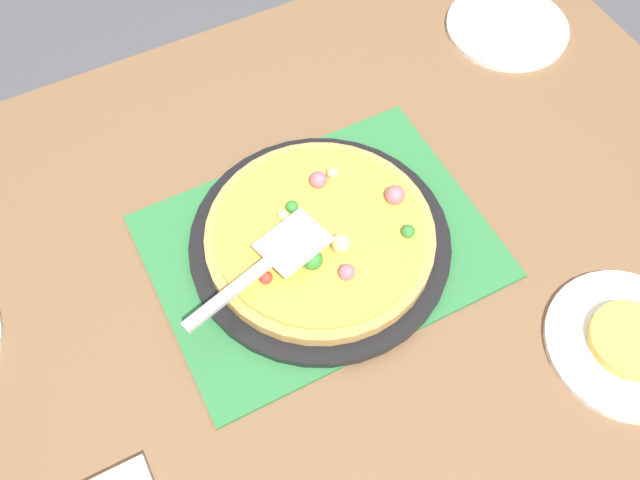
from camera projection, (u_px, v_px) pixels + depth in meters
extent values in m
plane|color=#4C4C51|center=(320.00, 406.00, 1.65)|extent=(8.00, 8.00, 0.00)
cube|color=brown|center=(320.00, 252.00, 1.03)|extent=(1.40, 1.00, 0.03)
cube|color=brown|center=(469.00, 89.00, 1.70)|extent=(0.07, 0.07, 0.72)
cube|color=#2D753D|center=(320.00, 246.00, 1.01)|extent=(0.48, 0.36, 0.01)
cylinder|color=black|center=(320.00, 242.00, 1.00)|extent=(0.38, 0.38, 0.01)
cylinder|color=tan|center=(320.00, 236.00, 0.99)|extent=(0.33, 0.33, 0.02)
cylinder|color=gold|center=(320.00, 232.00, 0.98)|extent=(0.30, 0.30, 0.01)
sphere|color=#E5CC7F|center=(333.00, 173.00, 1.02)|extent=(0.02, 0.02, 0.02)
sphere|color=#338433|center=(312.00, 260.00, 0.94)|extent=(0.03, 0.03, 0.03)
sphere|color=red|center=(266.00, 278.00, 0.93)|extent=(0.02, 0.02, 0.02)
sphere|color=#338433|center=(408.00, 231.00, 0.97)|extent=(0.02, 0.02, 0.02)
sphere|color=#B76675|center=(318.00, 180.00, 1.01)|extent=(0.03, 0.03, 0.03)
sphere|color=#E5CC7F|center=(341.00, 244.00, 0.95)|extent=(0.03, 0.03, 0.03)
sphere|color=#B76675|center=(345.00, 273.00, 0.93)|extent=(0.02, 0.02, 0.02)
sphere|color=#B76675|center=(395.00, 195.00, 1.00)|extent=(0.03, 0.03, 0.03)
sphere|color=#E5CC7F|center=(283.00, 216.00, 0.98)|extent=(0.02, 0.02, 0.02)
sphere|color=#338433|center=(292.00, 207.00, 0.99)|extent=(0.02, 0.02, 0.02)
cylinder|color=white|center=(627.00, 344.00, 0.93)|extent=(0.22, 0.22, 0.01)
cylinder|color=white|center=(507.00, 27.00, 1.25)|extent=(0.22, 0.22, 0.01)
cylinder|color=#EAB747|center=(630.00, 340.00, 0.92)|extent=(0.11, 0.11, 0.02)
cube|color=silver|center=(293.00, 242.00, 0.94)|extent=(0.11, 0.09, 0.00)
cube|color=#B2B2B7|center=(228.00, 295.00, 0.89)|extent=(0.14, 0.05, 0.01)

